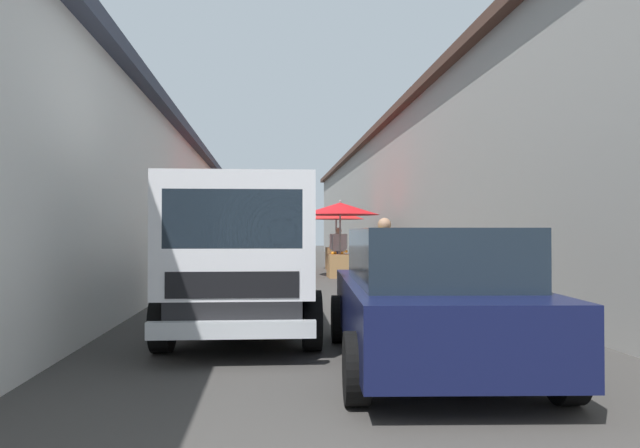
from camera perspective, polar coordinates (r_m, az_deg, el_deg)
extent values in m
plane|color=#3D3A38|center=(15.20, -1.72, -6.19)|extent=(90.00, 90.00, 0.00)
cube|color=silver|center=(18.31, -23.65, 0.99)|extent=(49.50, 7.00, 3.96)
cube|color=#383D4C|center=(18.49, -23.61, 7.52)|extent=(49.80, 7.50, 0.24)
cube|color=gray|center=(19.00, 18.52, 2.75)|extent=(49.50, 7.00, 5.19)
cube|color=#4C3328|center=(19.36, 18.48, 10.79)|extent=(49.80, 7.50, 0.24)
cylinder|color=#9E9EA3|center=(17.91, 2.06, -1.59)|extent=(0.06, 0.06, 2.37)
cone|color=red|center=(17.93, 2.05, 1.56)|extent=(2.52, 2.52, 0.39)
sphere|color=#9E9EA3|center=(17.94, 2.05, 2.32)|extent=(0.07, 0.07, 0.07)
cube|color=#9E7547|center=(17.69, 2.05, -4.26)|extent=(0.93, 0.76, 0.73)
sphere|color=orange|center=(17.41, 1.28, -2.96)|extent=(0.09, 0.09, 0.09)
sphere|color=orange|center=(17.58, 2.23, -2.94)|extent=(0.09, 0.09, 0.09)
sphere|color=orange|center=(17.59, 1.57, -2.94)|extent=(0.09, 0.09, 0.09)
sphere|color=orange|center=(17.40, 2.69, -2.79)|extent=(0.09, 0.09, 0.09)
cylinder|color=#9E9EA3|center=(21.34, 1.65, -1.55)|extent=(0.06, 0.06, 2.31)
cone|color=red|center=(21.35, 1.65, 1.02)|extent=(2.14, 2.14, 0.40)
sphere|color=#9E9EA3|center=(21.36, 1.65, 1.66)|extent=(0.07, 0.07, 0.07)
cube|color=olive|center=(21.36, 1.53, -3.52)|extent=(0.93, 0.64, 0.84)
sphere|color=orange|center=(21.62, 1.16, -2.26)|extent=(0.09, 0.09, 0.09)
sphere|color=orange|center=(21.42, 1.45, -2.27)|extent=(0.09, 0.09, 0.09)
sphere|color=orange|center=(21.31, 1.05, -2.28)|extent=(0.09, 0.09, 0.09)
cylinder|color=#9E9EA3|center=(15.39, -10.05, -2.07)|extent=(0.06, 0.06, 2.17)
cone|color=red|center=(15.39, -10.04, 1.13)|extent=(2.46, 2.46, 0.45)
sphere|color=#9E9EA3|center=(15.41, -10.04, 2.11)|extent=(0.07, 0.07, 0.07)
cube|color=brown|center=(15.28, -9.77, -4.80)|extent=(0.90, 0.63, 0.72)
sphere|color=orange|center=(15.05, -9.39, -3.32)|extent=(0.09, 0.09, 0.09)
sphere|color=orange|center=(15.36, -9.78, -3.06)|extent=(0.09, 0.09, 0.09)
sphere|color=orange|center=(14.95, -9.43, -3.33)|extent=(0.09, 0.09, 0.09)
sphere|color=orange|center=(15.24, -10.01, -3.28)|extent=(0.09, 0.09, 0.09)
sphere|color=orange|center=(15.20, -9.47, -3.29)|extent=(0.09, 0.09, 0.09)
sphere|color=orange|center=(15.13, -9.64, -3.30)|extent=(0.09, 0.09, 0.09)
cylinder|color=#9E9EA3|center=(20.22, -6.42, -1.95)|extent=(0.06, 0.06, 2.06)
cone|color=#D84C14|center=(20.22, -6.41, 0.28)|extent=(2.53, 2.53, 0.48)
sphere|color=#9E9EA3|center=(20.23, -6.41, 1.08)|extent=(0.07, 0.07, 0.07)
cube|color=olive|center=(20.21, -5.92, -3.80)|extent=(0.81, 0.79, 0.75)
sphere|color=orange|center=(20.32, -6.11, -2.44)|extent=(0.09, 0.09, 0.09)
sphere|color=orange|center=(20.45, -5.87, -2.58)|extent=(0.09, 0.09, 0.09)
sphere|color=orange|center=(20.28, -5.63, -2.59)|extent=(0.09, 0.09, 0.09)
cube|color=#0F1438|center=(6.11, 10.80, -8.75)|extent=(4.02, 2.00, 0.64)
cube|color=#19232D|center=(5.91, 11.09, -3.18)|extent=(2.44, 1.68, 0.56)
cube|color=black|center=(8.00, 7.98, -8.47)|extent=(0.22, 1.65, 0.20)
cube|color=silver|center=(7.92, 3.74, -6.52)|extent=(0.08, 0.24, 0.14)
cube|color=silver|center=(8.10, 12.06, -6.38)|extent=(0.08, 0.24, 0.14)
cylinder|color=black|center=(7.35, 1.97, -9.56)|extent=(0.61, 0.24, 0.60)
cylinder|color=black|center=(7.63, 15.15, -9.20)|extent=(0.61, 0.24, 0.60)
cylinder|color=black|center=(4.75, 3.69, -14.39)|extent=(0.61, 0.24, 0.60)
cylinder|color=black|center=(5.18, 23.58, -13.18)|extent=(0.61, 0.24, 0.60)
cube|color=black|center=(8.42, -7.42, -7.07)|extent=(4.83, 1.59, 0.36)
cube|color=silver|center=(6.74, -8.28, -1.12)|extent=(1.58, 1.79, 1.40)
cube|color=#19232D|center=(6.01, -8.82, 0.52)|extent=(0.10, 1.47, 0.63)
cube|color=#19232D|center=(6.74, -8.27, 0.37)|extent=(1.09, 1.80, 0.45)
cube|color=black|center=(6.02, -8.84, -6.10)|extent=(0.09, 1.40, 0.28)
cube|color=silver|center=(6.00, -8.92, -10.55)|extent=(0.16, 1.75, 0.18)
cube|color=gray|center=(9.19, -1.96, -3.86)|extent=(3.16, 0.14, 0.50)
cube|color=gray|center=(9.28, -12.18, -3.81)|extent=(3.16, 0.14, 0.50)
cube|color=gray|center=(10.75, -6.63, -3.42)|extent=(0.10, 1.65, 0.50)
cylinder|color=black|center=(6.81, -0.83, -9.74)|extent=(0.73, 0.24, 0.72)
cylinder|color=black|center=(6.95, -15.61, -9.53)|extent=(0.73, 0.24, 0.72)
cylinder|color=black|center=(9.86, -1.77, -6.99)|extent=(0.73, 0.24, 0.72)
cylinder|color=black|center=(9.95, -11.97, -6.91)|extent=(0.73, 0.24, 0.72)
cylinder|color=#232328|center=(9.42, 6.11, -6.97)|extent=(0.14, 0.14, 0.82)
cylinder|color=#232328|center=(9.50, 6.99, -6.91)|extent=(0.14, 0.14, 0.82)
cube|color=#D8C666|center=(9.41, 6.55, -2.61)|extent=(0.34, 0.51, 0.61)
sphere|color=#A57A5B|center=(9.41, 6.54, -0.06)|extent=(0.22, 0.22, 0.22)
cylinder|color=#D8C666|center=(9.27, 4.99, -2.45)|extent=(0.08, 0.08, 0.55)
cylinder|color=#D8C666|center=(9.56, 8.05, -2.40)|extent=(0.08, 0.08, 0.55)
cylinder|color=navy|center=(19.22, 1.67, -3.91)|extent=(0.14, 0.14, 0.78)
cylinder|color=navy|center=(19.27, 2.12, -3.91)|extent=(0.14, 0.14, 0.78)
cube|color=white|center=(19.22, 1.89, -1.88)|extent=(0.28, 0.48, 0.58)
sphere|color=tan|center=(19.22, 1.89, -0.69)|extent=(0.21, 0.21, 0.21)
cylinder|color=white|center=(19.14, 1.10, -1.80)|extent=(0.08, 0.08, 0.53)
cylinder|color=white|center=(19.31, 2.68, -1.79)|extent=(0.08, 0.08, 0.53)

